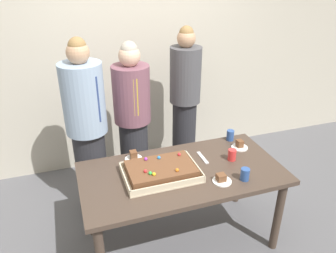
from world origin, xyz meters
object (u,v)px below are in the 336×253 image
person_striped_tie_right (133,120)px  sheet_cake (161,171)px  person_serving_front (185,103)px  person_green_shirt_behind (87,129)px  plated_slice_far_left (222,179)px  cake_server_utensil (203,158)px  plated_slice_near_right (133,157)px  plated_slice_near_left (240,146)px  party_table (182,181)px  drink_cup_far_end (230,135)px  drink_cup_middle (232,155)px  drink_cup_nearest (245,174)px

person_striped_tie_right → sheet_cake: bearing=-0.0°
person_serving_front → person_green_shirt_behind: bearing=-44.2°
plated_slice_far_left → cake_server_utensil: bearing=89.6°
sheet_cake → plated_slice_near_right: 0.34m
plated_slice_near_left → plated_slice_near_right: plated_slice_near_right is taller
party_table → drink_cup_far_end: size_ratio=16.52×
party_table → drink_cup_middle: 0.49m
plated_slice_near_right → person_green_shirt_behind: size_ratio=0.09×
plated_slice_far_left → person_serving_front: size_ratio=0.09×
plated_slice_near_left → person_green_shirt_behind: size_ratio=0.09×
cake_server_utensil → sheet_cake: bearing=-162.7°
person_green_shirt_behind → person_striped_tie_right: 0.50m
plated_slice_near_left → person_serving_front: 0.87m
drink_cup_middle → person_green_shirt_behind: size_ratio=0.06×
plated_slice_far_left → cake_server_utensil: (0.00, 0.36, -0.02)m
drink_cup_nearest → drink_cup_far_end: bearing=71.8°
party_table → plated_slice_far_left: 0.35m
drink_cup_middle → drink_cup_far_end: size_ratio=1.00×
drink_cup_far_end → person_serving_front: size_ratio=0.06×
party_table → cake_server_utensil: size_ratio=8.26×
cake_server_utensil → plated_slice_near_left: bearing=8.1°
plated_slice_near_right → cake_server_utensil: size_ratio=0.75×
drink_cup_far_end → cake_server_utensil: drink_cup_far_end is taller
plated_slice_near_right → person_striped_tie_right: bearing=77.1°
sheet_cake → cake_server_utensil: (0.42, 0.13, -0.04)m
drink_cup_nearest → drink_cup_far_end: size_ratio=1.00×
sheet_cake → drink_cup_far_end: bearing=23.4°
party_table → person_striped_tie_right: (-0.20, 0.89, 0.19)m
sheet_cake → party_table: bearing=-0.8°
plated_slice_far_left → drink_cup_nearest: (0.18, -0.03, 0.03)m
drink_cup_nearest → drink_cup_middle: same height
person_striped_tie_right → person_green_shirt_behind: bearing=-71.6°
sheet_cake → drink_cup_far_end: (0.81, 0.35, 0.01)m
drink_cup_nearest → drink_cup_middle: size_ratio=1.00×
plated_slice_near_right → person_striped_tie_right: size_ratio=0.09×
person_green_shirt_behind → plated_slice_near_left: bearing=33.9°
cake_server_utensil → person_green_shirt_behind: 1.09m
plated_slice_near_right → drink_cup_nearest: (0.75, -0.57, 0.03)m
sheet_cake → cake_server_utensil: sheet_cake is taller
party_table → person_serving_front: size_ratio=0.96×
drink_cup_nearest → cake_server_utensil: bearing=114.4°
party_table → plated_slice_near_right: (-0.33, 0.31, 0.12)m
plated_slice_far_left → drink_cup_nearest: size_ratio=1.50×
drink_cup_nearest → person_striped_tie_right: person_striped_tie_right is taller
drink_cup_middle → drink_cup_far_end: same height
plated_slice_near_left → cake_server_utensil: 0.40m
sheet_cake → plated_slice_near_left: 0.84m
plated_slice_near_left → person_striped_tie_right: person_striped_tie_right is taller
plated_slice_near_left → drink_cup_far_end: 0.16m
party_table → plated_slice_near_left: plated_slice_near_left is taller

